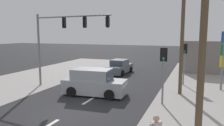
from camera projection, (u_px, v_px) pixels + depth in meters
The scene contains 11 objects.
ground_plane at pixel (67, 114), 12.02m from camera, with size 140.00×140.00×0.00m, color #28282B.
lane_dash_mid at pixel (91, 99), 14.79m from camera, with size 0.20×2.40×0.01m, color silver.
lane_dash_far at pixel (116, 83), 19.41m from camera, with size 0.20×2.40×0.01m, color silver.
kerb_left_verge at pixel (8, 85), 18.76m from camera, with size 8.00×40.00×0.02m, color #A39E99.
utility_pole_foreground_right at pixel (199, 23), 7.68m from camera, with size 3.78×0.46×8.85m.
utility_pole_midground_right at pixel (183, 21), 15.32m from camera, with size 1.80×0.26×10.10m.
traffic_signal_mast at pixel (61, 34), 17.22m from camera, with size 6.87×0.86×6.00m.
pedestal_signal_right_kerb at pixel (163, 66), 13.38m from camera, with size 0.44×0.29×3.56m.
pedestal_signal_far_median at pixel (184, 57), 18.57m from camera, with size 0.44×0.29×3.56m.
suv_oncoming_near at pixel (94, 83), 15.74m from camera, with size 4.66×2.32×1.90m.
sedan_crossing_left at pixel (120, 67), 24.22m from camera, with size 2.08×4.33×1.56m.
Camera 1 is at (6.49, -9.85, 4.43)m, focal length 35.00 mm.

